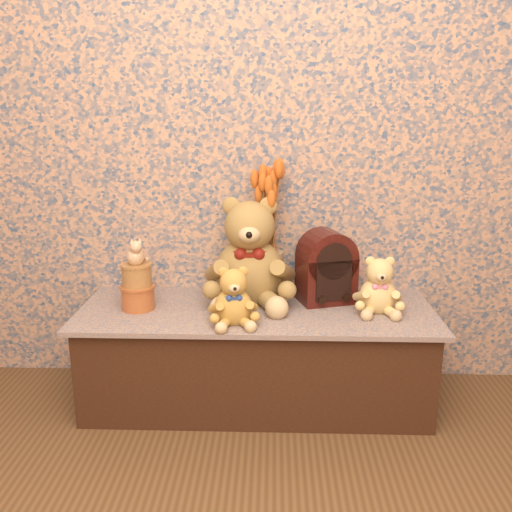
% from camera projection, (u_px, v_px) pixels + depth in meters
% --- Properties ---
extents(display_shelf, '(1.47, 0.56, 0.42)m').
position_uv_depth(display_shelf, '(256.00, 355.00, 2.35)').
color(display_shelf, '#3B5078').
rests_on(display_shelf, ground).
extents(teddy_large, '(0.40, 0.47, 0.49)m').
position_uv_depth(teddy_large, '(250.00, 246.00, 2.33)').
color(teddy_large, olive).
rests_on(teddy_large, display_shelf).
extents(teddy_medium, '(0.23, 0.26, 0.24)m').
position_uv_depth(teddy_medium, '(233.00, 293.00, 2.11)').
color(teddy_medium, '#B48732').
rests_on(teddy_medium, display_shelf).
extents(teddy_small, '(0.20, 0.24, 0.25)m').
position_uv_depth(teddy_small, '(379.00, 282.00, 2.23)').
color(teddy_small, '#D9B567').
rests_on(teddy_small, display_shelf).
extents(cathedral_radio, '(0.27, 0.22, 0.31)m').
position_uv_depth(cathedral_radio, '(326.00, 266.00, 2.34)').
color(cathedral_radio, '#330F09').
rests_on(cathedral_radio, display_shelf).
extents(ceramic_vase, '(0.16, 0.16, 0.21)m').
position_uv_depth(ceramic_vase, '(269.00, 275.00, 2.41)').
color(ceramic_vase, tan).
rests_on(ceramic_vase, display_shelf).
extents(dried_stalks, '(0.28, 0.28, 0.44)m').
position_uv_depth(dried_stalks, '(269.00, 202.00, 2.32)').
color(dried_stalks, '#CE5F21').
rests_on(dried_stalks, ceramic_vase).
extents(biscuit_tin_lower, '(0.18, 0.18, 0.10)m').
position_uv_depth(biscuit_tin_lower, '(138.00, 298.00, 2.28)').
color(biscuit_tin_lower, '#CF8A3C').
rests_on(biscuit_tin_lower, display_shelf).
extents(biscuit_tin_upper, '(0.16, 0.16, 0.09)m').
position_uv_depth(biscuit_tin_upper, '(137.00, 275.00, 2.25)').
color(biscuit_tin_upper, tan).
rests_on(biscuit_tin_upper, biscuit_tin_lower).
extents(cat_figurine, '(0.11, 0.12, 0.12)m').
position_uv_depth(cat_figurine, '(135.00, 251.00, 2.22)').
color(cat_figurine, silver).
rests_on(cat_figurine, biscuit_tin_upper).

